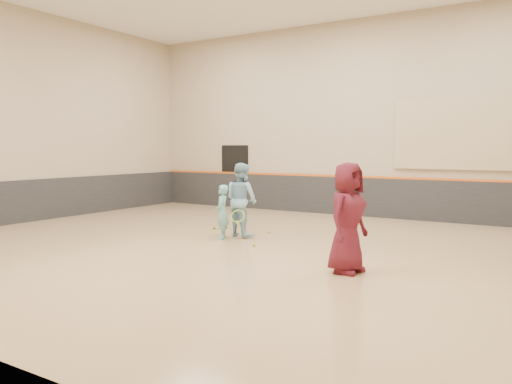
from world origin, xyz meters
The scene contains 14 objects.
room centered at (0.00, 0.00, 0.81)m, with size 15.04×12.04×6.22m.
wainscot_back centered at (0.00, 5.97, 0.60)m, with size 14.90×0.04×1.20m, color #232326.
wainscot_left centered at (-7.47, 0.00, 0.60)m, with size 0.04×11.90×1.20m, color #232326.
accent_stripe centered at (0.00, 5.96, 1.22)m, with size 14.90×0.03×0.06m, color #D85914.
acoustic_panel centered at (2.80, 5.95, 2.50)m, with size 3.20×0.08×2.00m, color tan.
doorway centered at (-4.50, 5.98, 1.10)m, with size 1.10×0.05×2.20m, color black.
girl centered at (-1.22, 0.57, 0.63)m, with size 0.46×0.30×1.26m, color #6BBAB9.
instructor centered at (-1.05, 1.14, 0.87)m, with size 0.85×0.66×1.75m, color #8BBCD7.
young_man centered at (2.39, -0.87, 0.93)m, with size 0.91×0.59×1.86m, color #571420.
held_racket centered at (-0.87, 0.71, 0.54)m, with size 0.45×0.45×0.62m, color #B5D32E, non-canonical shape.
spare_racket centered at (-2.24, 1.56, 0.08)m, with size 0.67×0.67×0.16m, color #B5E833, non-canonical shape.
ball_under_racket centered at (-0.13, 0.21, 0.03)m, with size 0.07×0.07×0.07m, color #B3C92E.
ball_in_hand centered at (2.44, -1.04, 1.22)m, with size 0.07×0.07×0.07m, color #CED832.
ball_beside_spare centered at (-0.69, 1.80, 0.03)m, with size 0.07×0.07×0.07m, color gold.
Camera 1 is at (5.41, -8.72, 2.09)m, focal length 35.00 mm.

